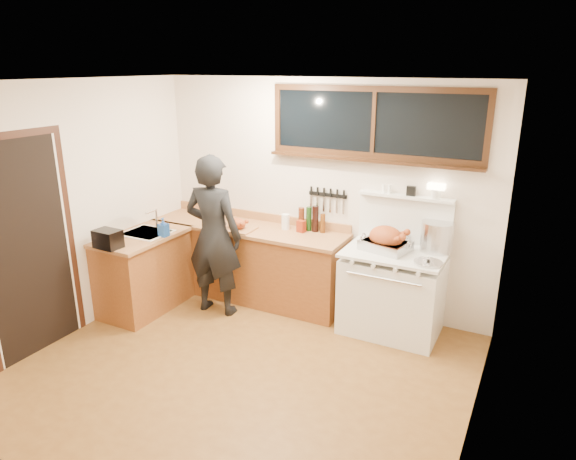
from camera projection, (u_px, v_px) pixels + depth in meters
The scene contains 20 objects.
ground_plane at pixel (242, 372), 4.78m from camera, with size 4.00×3.50×0.02m, color brown.
room_shell at pixel (236, 200), 4.27m from camera, with size 4.10×3.60×2.65m.
counter_back at pixel (248, 261), 6.21m from camera, with size 2.44×0.64×1.00m.
counter_left at pixel (144, 272), 5.91m from camera, with size 0.64×1.09×0.90m.
sink_unit at pixel (147, 237), 5.84m from camera, with size 0.50×0.45×0.37m.
vintage_stove at pixel (393, 290), 5.39m from camera, with size 1.02×0.74×1.58m.
back_window at pixel (373, 131), 5.34m from camera, with size 2.32×0.13×0.77m.
left_doorway at pixel (28, 247), 4.84m from camera, with size 0.02×1.04×2.17m.
knife_strip at pixel (327, 196), 5.79m from camera, with size 0.46×0.03×0.28m.
man at pixel (214, 236), 5.69m from camera, with size 0.70×0.49×1.83m.
soap_bottle at pixel (163, 227), 5.68m from camera, with size 0.10×0.10×0.21m.
toaster at pixel (108, 239), 5.34m from camera, with size 0.28×0.20×0.19m.
cutting_board at pixel (237, 225), 5.92m from camera, with size 0.42×0.32×0.14m.
roast_turkey at pixel (386, 240), 5.26m from camera, with size 0.54×0.45×0.26m.
stockpot at pixel (437, 236), 5.23m from camera, with size 0.37×0.37×0.31m.
saucepan at pixel (404, 238), 5.48m from camera, with size 0.18×0.27×0.10m.
pot_lid at pixel (428, 263), 4.93m from camera, with size 0.35×0.35×0.04m.
coffee_tin at pixel (301, 226), 5.84m from camera, with size 0.10×0.09×0.13m.
pitcher at pixel (286, 222), 5.94m from camera, with size 0.13×0.13×0.18m.
bottle_cluster at pixel (311, 219), 5.86m from camera, with size 0.33×0.07×0.30m.
Camera 1 is at (2.28, -3.48, 2.73)m, focal length 32.00 mm.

